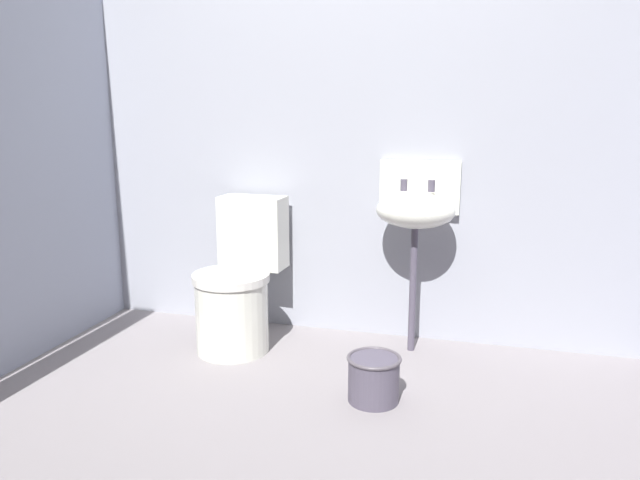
% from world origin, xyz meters
% --- Properties ---
extents(ground_plane, '(3.41, 2.44, 0.08)m').
position_xyz_m(ground_plane, '(0.00, 0.00, -0.04)').
color(ground_plane, gray).
extents(wall_back, '(3.41, 0.10, 2.13)m').
position_xyz_m(wall_back, '(0.00, 1.07, 1.06)').
color(wall_back, '#989BA6').
rests_on(wall_back, ground).
extents(toilet_near_wall, '(0.41, 0.60, 0.78)m').
position_xyz_m(toilet_near_wall, '(-0.56, 0.67, 0.32)').
color(toilet_near_wall, silver).
rests_on(toilet_near_wall, ground).
extents(sink, '(0.42, 0.34, 0.99)m').
position_xyz_m(sink, '(0.34, 0.86, 0.75)').
color(sink, '#4D4757').
rests_on(sink, ground).
extents(bucket, '(0.24, 0.24, 0.21)m').
position_xyz_m(bucket, '(0.25, 0.22, 0.11)').
color(bucket, '#4D4757').
rests_on(bucket, ground).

